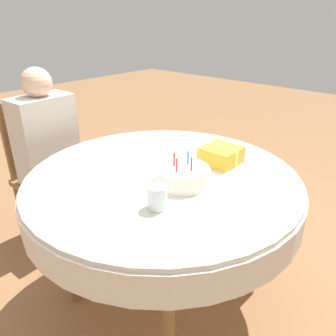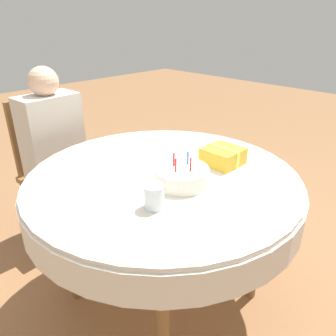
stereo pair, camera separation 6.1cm
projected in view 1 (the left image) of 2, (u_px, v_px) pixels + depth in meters
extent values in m
plane|color=#8C603D|center=(164.00, 295.00, 1.85)|extent=(12.00, 12.00, 0.00)
cylinder|color=silver|center=(163.00, 176.00, 1.53)|extent=(1.26, 1.26, 0.02)
cylinder|color=silver|center=(163.00, 191.00, 1.56)|extent=(1.28, 1.28, 0.14)
cylinder|color=brown|center=(168.00, 323.00, 1.25)|extent=(0.05, 0.05, 0.74)
cylinder|color=brown|center=(257.00, 239.00, 1.71)|extent=(0.05, 0.05, 0.74)
cylinder|color=brown|center=(67.00, 245.00, 1.67)|extent=(0.05, 0.05, 0.74)
cylinder|color=brown|center=(160.00, 195.00, 2.13)|extent=(0.05, 0.05, 0.74)
cube|color=brown|center=(53.00, 181.00, 2.17)|extent=(0.42, 0.42, 0.04)
cube|color=brown|center=(31.00, 137.00, 2.16)|extent=(0.36, 0.05, 0.50)
cylinder|color=brown|center=(50.00, 231.00, 2.05)|extent=(0.04, 0.04, 0.42)
cylinder|color=brown|center=(94.00, 208.00, 2.29)|extent=(0.04, 0.04, 0.42)
cylinder|color=brown|center=(21.00, 212.00, 2.25)|extent=(0.04, 0.04, 0.42)
cylinder|color=brown|center=(64.00, 192.00, 2.49)|extent=(0.04, 0.04, 0.42)
cylinder|color=#DBB293|center=(59.00, 221.00, 2.11)|extent=(0.09, 0.09, 0.45)
cylinder|color=#DBB293|center=(82.00, 210.00, 2.24)|extent=(0.09, 0.09, 0.45)
cube|color=beige|center=(46.00, 140.00, 2.05)|extent=(0.37, 0.22, 0.55)
sphere|color=#DBB293|center=(36.00, 83.00, 1.90)|extent=(0.18, 0.18, 0.18)
cylinder|color=white|center=(182.00, 176.00, 1.42)|extent=(0.24, 0.24, 0.07)
cylinder|color=blue|center=(188.00, 158.00, 1.44)|extent=(0.01, 0.01, 0.06)
cylinder|color=red|center=(174.00, 159.00, 1.42)|extent=(0.01, 0.01, 0.06)
cylinder|color=red|center=(177.00, 165.00, 1.36)|extent=(0.01, 0.01, 0.06)
cylinder|color=red|center=(191.00, 164.00, 1.37)|extent=(0.01, 0.01, 0.06)
cylinder|color=silver|center=(157.00, 197.00, 1.24)|extent=(0.08, 0.08, 0.09)
cube|color=gold|center=(221.00, 155.00, 1.62)|extent=(0.17, 0.17, 0.08)
cube|color=#EAE54C|center=(221.00, 155.00, 1.62)|extent=(0.03, 0.18, 0.09)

